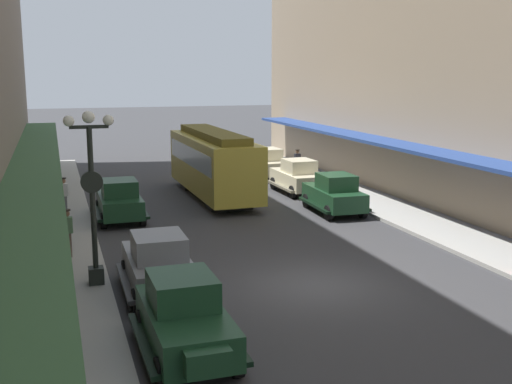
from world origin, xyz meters
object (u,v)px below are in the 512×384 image
parked_car_2 (185,316)px  lamp_post_with_clock (92,191)px  streetcar (213,161)px  pedestrian_1 (297,163)px  parked_car_0 (297,176)px  parked_car_1 (266,163)px  parked_car_4 (158,263)px  parked_car_5 (334,193)px  pedestrian_0 (64,196)px  pedestrian_2 (68,233)px  parked_car_3 (119,199)px

parked_car_2 → lamp_post_with_clock: (-1.63, 5.29, 2.04)m
streetcar → pedestrian_1: bearing=31.7°
parked_car_0 → pedestrian_1: bearing=68.5°
lamp_post_with_clock → parked_car_1: bearing=57.1°
parked_car_4 → lamp_post_with_clock: 2.86m
lamp_post_with_clock → parked_car_5: bearing=32.9°
lamp_post_with_clock → parked_car_2: bearing=-72.9°
parked_car_0 → parked_car_1: bearing=90.2°
parked_car_1 → lamp_post_with_clock: lamp_post_with_clock is taller
parked_car_1 → lamp_post_with_clock: 20.84m
parked_car_1 → pedestrian_0: parked_car_1 is taller
parked_car_0 → lamp_post_with_clock: lamp_post_with_clock is taller
streetcar → pedestrian_2: streetcar is taller
pedestrian_2 → parked_car_0: bearing=37.2°
parked_car_1 → parked_car_5: same height
parked_car_2 → pedestrian_0: parked_car_2 is taller
parked_car_1 → parked_car_5: (-0.16, -10.21, 0.00)m
parked_car_4 → streetcar: size_ratio=0.44×
parked_car_2 → streetcar: streetcar is taller
parked_car_0 → parked_car_1: size_ratio=1.00×
parked_car_2 → parked_car_4: same height
parked_car_3 → pedestrian_2: bearing=-112.4°
parked_car_3 → pedestrian_0: parked_car_3 is taller
parked_car_4 → parked_car_0: bearing=54.1°
parked_car_4 → lamp_post_with_clock: bearing=148.8°
parked_car_2 → pedestrian_0: size_ratio=2.56×
parked_car_5 → pedestrian_0: size_ratio=2.58×
parked_car_5 → parked_car_3: bearing=171.0°
parked_car_3 → parked_car_5: (9.52, -1.51, 0.00)m
parked_car_4 → lamp_post_with_clock: size_ratio=0.83×
parked_car_0 → pedestrian_2: parked_car_0 is taller
streetcar → pedestrian_0: streetcar is taller
pedestrian_1 → parked_car_2: bearing=-117.6°
pedestrian_0 → pedestrian_2: 6.79m
pedestrian_2 → pedestrian_0: bearing=89.8°
parked_car_1 → lamp_post_with_clock: (-11.28, -17.41, 2.04)m
parked_car_4 → pedestrian_0: 11.19m
parked_car_5 → pedestrian_1: (1.76, 9.06, 0.07)m
streetcar → lamp_post_with_clock: size_ratio=1.87×
parked_car_2 → streetcar: bearing=73.9°
parked_car_0 → parked_car_4: 16.36m
parked_car_4 → parked_car_2: bearing=-91.2°
streetcar → parked_car_4: bearing=-110.5°
parked_car_1 → pedestrian_2: 18.67m
lamp_post_with_clock → pedestrian_2: lamp_post_with_clock is taller
parked_car_5 → lamp_post_with_clock: (-11.12, -7.20, 2.04)m
parked_car_1 → parked_car_4: 20.78m
pedestrian_0 → parked_car_5: bearing=-12.9°
pedestrian_2 → parked_car_2: bearing=-74.4°
parked_car_5 → lamp_post_with_clock: 13.40m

